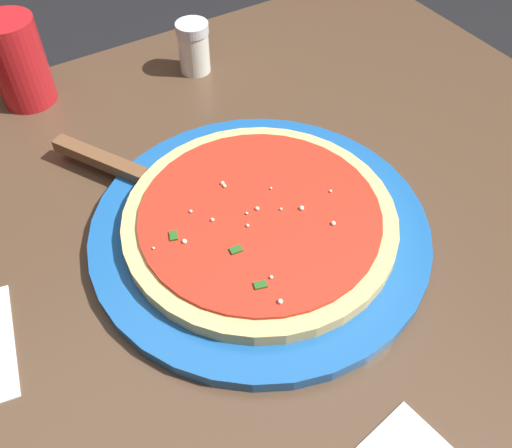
# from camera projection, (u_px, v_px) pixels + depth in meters

# --- Properties ---
(restaurant_table) EXTENTS (1.02, 0.87, 0.74)m
(restaurant_table) POSITION_uv_depth(u_px,v_px,m) (257.00, 298.00, 0.71)
(restaurant_table) COLOR black
(restaurant_table) RESTS_ON ground_plane
(serving_plate) EXTENTS (0.37, 0.37, 0.02)m
(serving_plate) POSITION_uv_depth(u_px,v_px,m) (256.00, 231.00, 0.60)
(serving_plate) COLOR #195199
(serving_plate) RESTS_ON restaurant_table
(pizza) EXTENTS (0.29, 0.29, 0.02)m
(pizza) POSITION_uv_depth(u_px,v_px,m) (256.00, 221.00, 0.59)
(pizza) COLOR #DBB26B
(pizza) RESTS_ON serving_plate
(pizza_server) EXTENTS (0.15, 0.21, 0.01)m
(pizza_server) POSITION_uv_depth(u_px,v_px,m) (127.00, 171.00, 0.65)
(pizza_server) COLOR silver
(pizza_server) RESTS_ON serving_plate
(cup_tall_drink) EXTENTS (0.07, 0.07, 0.12)m
(cup_tall_drink) POSITION_uv_depth(u_px,v_px,m) (18.00, 62.00, 0.73)
(cup_tall_drink) COLOR #B2191E
(cup_tall_drink) RESTS_ON restaurant_table
(parmesan_shaker) EXTENTS (0.05, 0.05, 0.07)m
(parmesan_shaker) POSITION_uv_depth(u_px,v_px,m) (194.00, 47.00, 0.79)
(parmesan_shaker) COLOR silver
(parmesan_shaker) RESTS_ON restaurant_table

